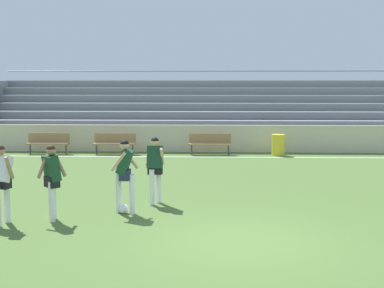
{
  "coord_description": "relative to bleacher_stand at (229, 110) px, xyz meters",
  "views": [
    {
      "loc": [
        -0.52,
        -9.72,
        2.98
      ],
      "look_at": [
        -1.07,
        4.46,
        1.36
      ],
      "focal_mm": 49.23,
      "sensor_mm": 36.0,
      "label": 1
    }
  ],
  "objects": [
    {
      "name": "ground_plane",
      "position": [
        -0.31,
        -17.11,
        -1.66
      ],
      "size": [
        160.0,
        160.0,
        0.0
      ],
      "primitive_type": "plane",
      "color": "#4C6B30"
    },
    {
      "name": "field_line_sideline",
      "position": [
        -0.31,
        -5.39,
        -1.66
      ],
      "size": [
        44.0,
        0.12,
        0.01
      ],
      "primitive_type": "cube",
      "color": "white",
      "rests_on": "ground"
    },
    {
      "name": "sideline_wall",
      "position": [
        -0.31,
        -3.72,
        -1.07
      ],
      "size": [
        48.0,
        0.16,
        1.19
      ],
      "primitive_type": "cube",
      "color": "beige",
      "rests_on": "ground"
    },
    {
      "name": "bleacher_stand",
      "position": [
        0.0,
        0.0,
        0.0
      ],
      "size": [
        24.96,
        5.74,
        3.74
      ],
      "color": "#B2B2B7",
      "rests_on": "ground"
    },
    {
      "name": "bench_near_wall_gap",
      "position": [
        -5.01,
        -4.61,
        -1.12
      ],
      "size": [
        1.8,
        0.4,
        0.9
      ],
      "color": "#99754C",
      "rests_on": "ground"
    },
    {
      "name": "bench_far_right",
      "position": [
        -0.93,
        -4.61,
        -1.12
      ],
      "size": [
        1.8,
        0.4,
        0.9
      ],
      "color": "#99754C",
      "rests_on": "ground"
    },
    {
      "name": "bench_centre_sideline",
      "position": [
        -7.88,
        -4.61,
        -1.12
      ],
      "size": [
        1.8,
        0.4,
        0.9
      ],
      "color": "#99754C",
      "rests_on": "ground"
    },
    {
      "name": "trash_bin",
      "position": [
        1.95,
        -4.71,
        -1.22
      ],
      "size": [
        0.55,
        0.55,
        0.88
      ],
      "primitive_type": "cylinder",
      "color": "yellow",
      "rests_on": "ground"
    },
    {
      "name": "player_dark_challenging",
      "position": [
        -2.25,
        -13.95,
        -0.66
      ],
      "size": [
        0.45,
        0.54,
        1.68
      ],
      "color": "white",
      "rests_on": "ground"
    },
    {
      "name": "player_dark_on_ball",
      "position": [
        -2.84,
        -14.94,
        -0.64
      ],
      "size": [
        0.6,
        0.45,
        1.71
      ],
      "color": "white",
      "rests_on": "ground"
    },
    {
      "name": "player_white_overlapping",
      "position": [
        -5.29,
        -16.03,
        -0.64
      ],
      "size": [
        0.55,
        0.5,
        1.71
      ],
      "color": "white",
      "rests_on": "ground"
    },
    {
      "name": "player_dark_dropping_back",
      "position": [
        -4.32,
        -15.66,
        -0.67
      ],
      "size": [
        0.6,
        0.48,
        1.67
      ],
      "color": "white",
      "rests_on": "ground"
    },
    {
      "name": "soccer_ball",
      "position": [
        -2.87,
        -14.99,
        -1.55
      ],
      "size": [
        0.22,
        0.22,
        0.22
      ],
      "primitive_type": "sphere",
      "color": "white",
      "rests_on": "ground"
    }
  ]
}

